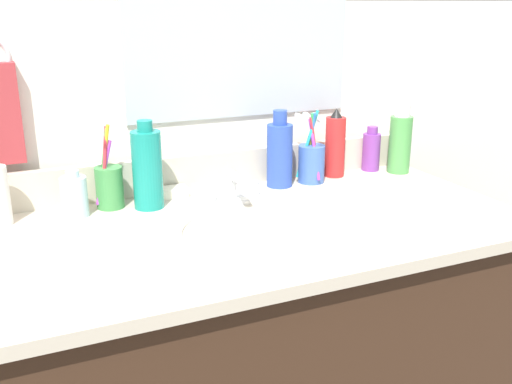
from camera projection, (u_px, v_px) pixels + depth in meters
The scene contains 15 objects.
countertop at pixel (256, 228), 1.26m from camera, with size 1.18×0.59×0.03m, color beige.
backsplash at pixel (211, 170), 1.49m from camera, with size 1.18×0.02×0.09m, color beige.
back_wall at pixel (206, 247), 1.62m from camera, with size 2.28×0.04×1.30m, color white.
mirror_panel at pixel (240, 3), 1.44m from camera, with size 0.60×0.01×0.56m, color #B2BCC6.
sink_basin at pixel (267, 246), 1.22m from camera, with size 0.40×0.40×0.11m.
faucet at pixel (232, 193), 1.37m from camera, with size 0.16×0.10×0.08m.
bottle_cream_purple at pixel (371, 151), 1.64m from camera, with size 0.05×0.05×0.12m.
bottle_spray_red at pixel (335, 145), 1.58m from camera, with size 0.05×0.05×0.19m.
bottle_toner_green at pixel (400, 142), 1.61m from camera, with size 0.06×0.06×0.19m.
bottle_gel_clear at pixel (74, 196), 1.29m from camera, with size 0.06×0.06×0.10m.
bottle_mouthwash_teal at pixel (147, 169), 1.33m from camera, with size 0.07×0.07×0.20m.
bottle_shampoo_blue at pixel (280, 153), 1.49m from camera, with size 0.07×0.07×0.20m.
cup_green at pixel (109, 184), 1.34m from camera, with size 0.07×0.06×0.20m.
cup_blue_plastic at pixel (311, 161), 1.53m from camera, with size 0.08×0.09×0.19m.
soap_bar at pixel (174, 192), 1.43m from camera, with size 0.06×0.04×0.02m, color white.
Camera 1 is at (-0.48, -1.08, 1.30)m, focal length 41.11 mm.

